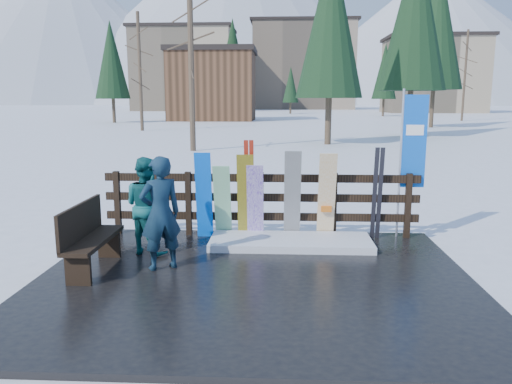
# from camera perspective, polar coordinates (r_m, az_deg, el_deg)

# --- Properties ---
(ground) EXTENTS (700.00, 700.00, 0.00)m
(ground) POSITION_cam_1_polar(r_m,az_deg,el_deg) (6.98, -0.23, -10.43)
(ground) COLOR white
(ground) RESTS_ON ground
(deck) EXTENTS (6.00, 5.00, 0.08)m
(deck) POSITION_cam_1_polar(r_m,az_deg,el_deg) (6.97, -0.23, -10.12)
(deck) COLOR black
(deck) RESTS_ON ground
(fence) EXTENTS (5.60, 0.10, 1.15)m
(fence) POSITION_cam_1_polar(r_m,az_deg,el_deg) (8.89, 0.53, -0.88)
(fence) COLOR black
(fence) RESTS_ON deck
(snow_patch) EXTENTS (2.70, 1.00, 0.12)m
(snow_patch) POSITION_cam_1_polar(r_m,az_deg,el_deg) (8.45, 3.97, -5.70)
(snow_patch) COLOR white
(snow_patch) RESTS_ON deck
(bench) EXTENTS (0.41, 1.50, 0.97)m
(bench) POSITION_cam_1_polar(r_m,az_deg,el_deg) (7.51, -18.59, -4.71)
(bench) COLOR black
(bench) RESTS_ON deck
(snowboard_0) EXTENTS (0.28, 0.26, 1.53)m
(snowboard_0) POSITION_cam_1_polar(r_m,az_deg,el_deg) (8.75, -5.98, -0.41)
(snowboard_0) COLOR #055FF5
(snowboard_0) RESTS_ON deck
(snowboard_1) EXTENTS (0.29, 0.39, 1.31)m
(snowboard_1) POSITION_cam_1_polar(r_m,az_deg,el_deg) (8.73, -3.85, -1.13)
(snowboard_1) COLOR white
(snowboard_1) RESTS_ON deck
(snowboard_2) EXTENTS (0.29, 0.30, 1.50)m
(snowboard_2) POSITION_cam_1_polar(r_m,az_deg,el_deg) (8.67, -1.19, -0.55)
(snowboard_2) COLOR yellow
(snowboard_2) RESTS_ON deck
(snowboard_3) EXTENTS (0.29, 0.29, 1.32)m
(snowboard_3) POSITION_cam_1_polar(r_m,az_deg,el_deg) (8.68, -0.10, -1.15)
(snowboard_3) COLOR silver
(snowboard_3) RESTS_ON deck
(snowboard_4) EXTENTS (0.28, 0.38, 1.57)m
(snowboard_4) POSITION_cam_1_polar(r_m,az_deg,el_deg) (8.65, 4.18, -0.37)
(snowboard_4) COLOR black
(snowboard_4) RESTS_ON deck
(snowboard_5) EXTENTS (0.30, 0.39, 1.54)m
(snowboard_5) POSITION_cam_1_polar(r_m,az_deg,el_deg) (8.69, 8.08, -0.53)
(snowboard_5) COLOR white
(snowboard_5) RESTS_ON deck
(ski_pair_a) EXTENTS (0.16, 0.29, 1.74)m
(ski_pair_a) POSITION_cam_1_polar(r_m,az_deg,el_deg) (8.72, -0.78, 0.31)
(ski_pair_a) COLOR #A12313
(ski_pair_a) RESTS_ON deck
(ski_pair_b) EXTENTS (0.17, 0.20, 1.62)m
(ski_pair_b) POSITION_cam_1_polar(r_m,az_deg,el_deg) (8.87, 13.69, -0.20)
(ski_pair_b) COLOR black
(ski_pair_b) RESTS_ON deck
(rental_flag) EXTENTS (0.45, 0.04, 2.60)m
(rental_flag) POSITION_cam_1_polar(r_m,az_deg,el_deg) (9.08, 17.28, 4.92)
(rental_flag) COLOR silver
(rental_flag) RESTS_ON deck
(person_front) EXTENTS (0.72, 0.65, 1.64)m
(person_front) POSITION_cam_1_polar(r_m,az_deg,el_deg) (7.24, -10.86, -2.40)
(person_front) COLOR #143745
(person_front) RESTS_ON deck
(person_back) EXTENTS (0.94, 0.88, 1.55)m
(person_back) POSITION_cam_1_polar(r_m,az_deg,el_deg) (8.04, -12.40, -1.53)
(person_back) COLOR #12575A
(person_back) RESTS_ON deck
(resort_buildings) EXTENTS (73.00, 87.60, 22.60)m
(resort_buildings) POSITION_cam_1_polar(r_m,az_deg,el_deg) (122.14, 3.28, 13.92)
(resort_buildings) COLOR tan
(resort_buildings) RESTS_ON ground
(trees) EXTENTS (42.01, 68.57, 13.60)m
(trees) POSITION_cam_1_polar(r_m,az_deg,el_deg) (52.80, 7.41, 14.10)
(trees) COLOR #382B1E
(trees) RESTS_ON ground
(mountains) EXTENTS (520.00, 260.00, 120.00)m
(mountains) POSITION_cam_1_polar(r_m,az_deg,el_deg) (338.48, 1.06, 18.61)
(mountains) COLOR white
(mountains) RESTS_ON ground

